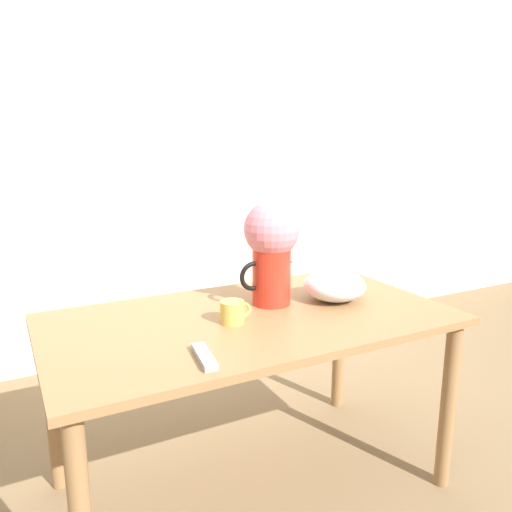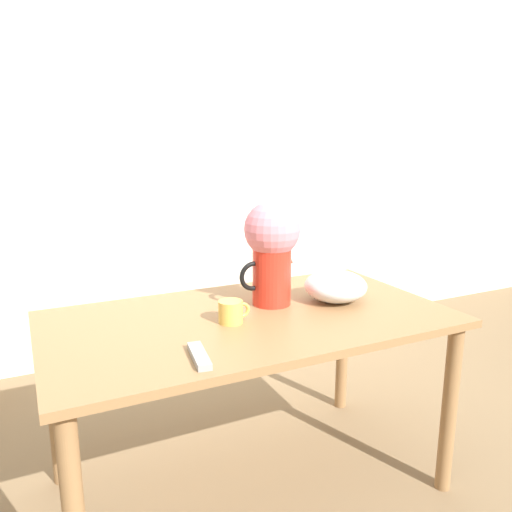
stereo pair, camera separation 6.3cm
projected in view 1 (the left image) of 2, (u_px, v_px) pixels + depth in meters
name	position (u px, v px, depth m)	size (l,w,h in m)	color
ground_plane	(271.00, 507.00, 1.94)	(12.00, 12.00, 0.00)	#7F6647
wall_back	(141.00, 156.00, 3.09)	(8.00, 0.05, 2.60)	silver
table	(251.00, 338.00, 1.92)	(1.52, 0.84, 0.74)	olive
flower_vase	(272.00, 244.00, 1.99)	(0.25, 0.22, 0.42)	red
coffee_mug	(233.00, 312.00, 1.82)	(0.12, 0.09, 0.08)	gold
white_bowl	(334.00, 285.00, 2.08)	(0.26, 0.26, 0.13)	silver
remote_control	(204.00, 357.00, 1.52)	(0.07, 0.19, 0.02)	#999999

